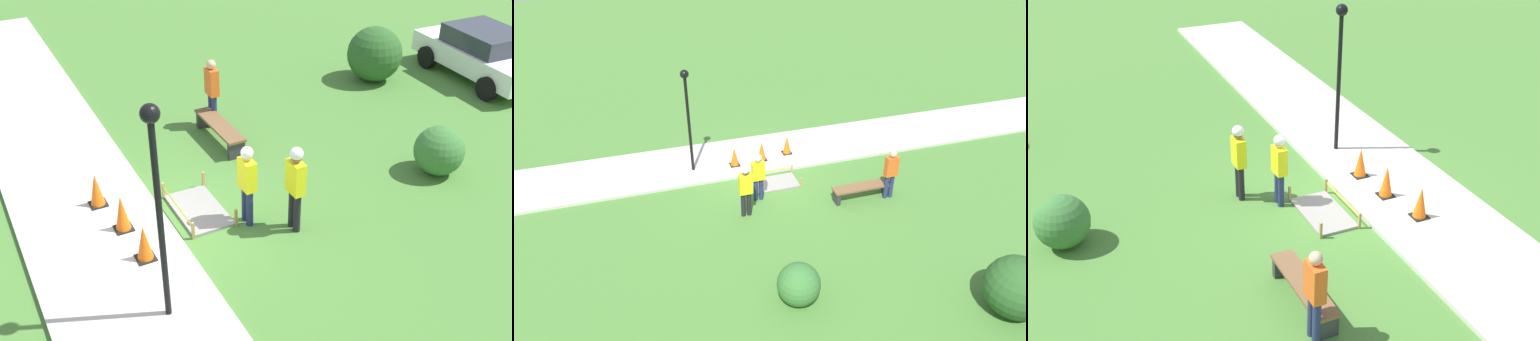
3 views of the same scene
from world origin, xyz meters
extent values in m
plane|color=#477A33|center=(0.00, 0.00, 0.00)|extent=(60.00, 60.00, 0.00)
cube|color=#BCB7AD|center=(0.00, -1.34, 0.05)|extent=(28.00, 2.68, 0.10)
cube|color=gray|center=(-0.22, 0.68, 0.03)|extent=(1.54, 0.89, 0.06)
cube|color=tan|center=(-0.99, 0.23, 0.18)|extent=(0.05, 0.05, 0.37)
cube|color=tan|center=(0.55, 0.23, 0.18)|extent=(0.05, 0.05, 0.37)
cube|color=tan|center=(-0.99, 1.12, 0.18)|extent=(0.05, 0.05, 0.37)
cube|color=tan|center=(0.55, 1.12, 0.18)|extent=(0.05, 0.05, 0.37)
cube|color=yellow|center=(-0.22, 0.23, 0.27)|extent=(1.54, 0.00, 0.04)
cube|color=black|center=(-1.24, -1.05, 0.11)|extent=(0.34, 0.34, 0.02)
cone|color=orange|center=(-1.24, -1.05, 0.46)|extent=(0.29, 0.29, 0.67)
cube|color=black|center=(-0.22, -0.85, 0.11)|extent=(0.34, 0.34, 0.02)
cone|color=orange|center=(-0.22, -0.85, 0.47)|extent=(0.29, 0.29, 0.70)
cube|color=black|center=(0.80, -0.78, 0.11)|extent=(0.34, 0.34, 0.02)
cone|color=orange|center=(0.80, -0.78, 0.46)|extent=(0.29, 0.29, 0.67)
cube|color=#2D2D33|center=(-3.52, 2.27, 0.20)|extent=(0.12, 0.40, 0.40)
cube|color=#2D2D33|center=(-1.77, 2.27, 0.20)|extent=(0.12, 0.40, 0.40)
cube|color=brown|center=(-2.64, 2.27, 0.43)|extent=(1.95, 0.44, 0.06)
cylinder|color=black|center=(1.04, 2.06, 0.41)|extent=(0.14, 0.14, 0.81)
cylinder|color=black|center=(1.22, 2.06, 0.41)|extent=(0.14, 0.14, 0.81)
cube|color=yellow|center=(1.13, 2.06, 1.14)|extent=(0.40, 0.22, 0.64)
sphere|color=brown|center=(1.13, 2.06, 1.57)|extent=(0.22, 0.22, 0.22)
sphere|color=white|center=(1.13, 2.06, 1.63)|extent=(0.25, 0.25, 0.25)
cylinder|color=navy|center=(0.46, 1.37, 0.39)|extent=(0.14, 0.14, 0.77)
cylinder|color=navy|center=(0.64, 1.37, 0.39)|extent=(0.14, 0.14, 0.77)
cube|color=yellow|center=(0.55, 1.37, 1.07)|extent=(0.40, 0.22, 0.61)
sphere|color=tan|center=(0.55, 1.37, 1.48)|extent=(0.21, 0.21, 0.21)
sphere|color=white|center=(0.55, 1.37, 1.54)|extent=(0.24, 0.24, 0.24)
cylinder|color=navy|center=(-3.56, 2.48, 0.42)|extent=(0.14, 0.14, 0.83)
cylinder|color=navy|center=(-3.38, 2.48, 0.42)|extent=(0.14, 0.14, 0.83)
cube|color=#E55B1E|center=(-3.47, 2.48, 1.16)|extent=(0.40, 0.22, 0.66)
sphere|color=tan|center=(-3.47, 2.48, 1.60)|extent=(0.22, 0.22, 0.22)
cylinder|color=black|center=(2.26, -0.91, 1.80)|extent=(0.10, 0.10, 3.40)
sphere|color=black|center=(2.26, -0.91, 3.60)|extent=(0.28, 0.28, 0.28)
cube|color=white|center=(-2.65, 10.48, 0.62)|extent=(4.13, 1.96, 0.60)
cube|color=#2D333D|center=(-2.65, 10.48, 1.17)|extent=(2.10, 1.66, 0.51)
cylinder|color=black|center=(-1.44, 9.53, 0.32)|extent=(0.65, 0.27, 0.64)
cylinder|color=black|center=(-3.86, 11.43, 0.32)|extent=(0.65, 0.27, 0.64)
cylinder|color=black|center=(-3.95, 9.65, 0.32)|extent=(0.65, 0.27, 0.64)
sphere|color=#387033|center=(0.82, 5.83, 0.54)|extent=(1.08, 1.08, 1.08)
sphere|color=#285623|center=(-3.94, 7.67, 0.77)|extent=(1.53, 1.53, 1.53)
camera|label=1|loc=(9.52, -3.18, 7.30)|focal=45.00mm
camera|label=2|loc=(4.10, 14.03, 9.23)|focal=35.00mm
camera|label=3|loc=(-10.43, 6.02, 7.43)|focal=45.00mm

